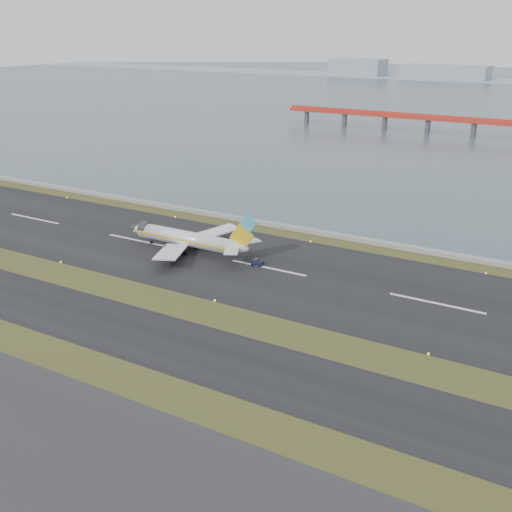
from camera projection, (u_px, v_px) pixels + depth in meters
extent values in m
plane|color=#324017|center=(194.00, 315.00, 127.25)|extent=(1000.00, 1000.00, 0.00)
cube|color=black|center=(155.00, 338.00, 117.54)|extent=(1000.00, 18.00, 0.10)
cube|color=black|center=(268.00, 268.00, 151.46)|extent=(1000.00, 45.00, 0.10)
cube|color=gray|center=(323.00, 233.00, 175.54)|extent=(1000.00, 2.50, 1.00)
cylinder|color=#4C4C51|center=(344.00, 121.00, 364.81)|extent=(2.80, 2.80, 7.00)
cube|color=#9BA8B7|center=(358.00, 67.00, 731.06)|extent=(60.00, 35.00, 18.00)
cube|color=#9BA8B7|center=(445.00, 72.00, 683.53)|extent=(90.00, 35.00, 14.00)
cylinder|color=white|center=(185.00, 238.00, 161.83)|extent=(28.00, 3.80, 3.80)
cone|color=white|center=(137.00, 229.00, 169.35)|extent=(3.20, 3.80, 3.80)
cone|color=white|center=(239.00, 248.00, 153.92)|extent=(5.00, 3.80, 3.80)
cube|color=yellow|center=(180.00, 240.00, 160.28)|extent=(31.00, 0.06, 0.45)
cube|color=yellow|center=(189.00, 236.00, 163.38)|extent=(31.00, 0.06, 0.45)
cube|color=white|center=(171.00, 252.00, 154.14)|extent=(11.31, 15.89, 1.66)
cube|color=white|center=(211.00, 233.00, 167.87)|extent=(11.31, 15.89, 1.66)
cylinder|color=#343338|center=(172.00, 252.00, 157.39)|extent=(4.20, 2.10, 2.10)
cylinder|color=#343338|center=(201.00, 239.00, 167.08)|extent=(4.20, 2.10, 2.10)
cube|color=yellow|center=(242.00, 237.00, 152.55)|extent=(6.80, 0.35, 6.85)
cube|color=#46ADC7|center=(249.00, 223.00, 150.38)|extent=(4.85, 0.37, 4.90)
cube|color=white|center=(231.00, 250.00, 150.53)|extent=(5.64, 6.80, 0.22)
cube|color=white|center=(248.00, 242.00, 156.67)|extent=(5.64, 6.80, 0.22)
cylinder|color=black|center=(152.00, 242.00, 168.17)|extent=(0.80, 0.28, 0.80)
cylinder|color=black|center=(183.00, 253.00, 159.84)|extent=(1.00, 0.38, 1.00)
cylinder|color=black|center=(197.00, 247.00, 164.37)|extent=(1.00, 0.38, 1.00)
cube|color=#131735|center=(257.00, 263.00, 152.93)|extent=(2.89, 1.83, 1.03)
cube|color=#343338|center=(256.00, 260.00, 152.83)|extent=(1.33, 1.41, 0.60)
cylinder|color=black|center=(253.00, 265.00, 152.87)|extent=(0.62, 0.32, 0.60)
cylinder|color=black|center=(255.00, 263.00, 154.04)|extent=(0.62, 0.32, 0.60)
cylinder|color=black|center=(260.00, 266.00, 152.13)|extent=(0.62, 0.32, 0.60)
cylinder|color=black|center=(262.00, 264.00, 153.31)|extent=(0.62, 0.32, 0.60)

